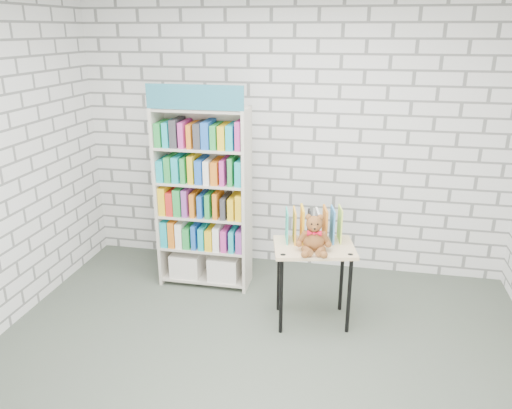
# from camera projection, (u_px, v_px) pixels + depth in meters

# --- Properties ---
(ground) EXTENTS (4.50, 4.50, 0.00)m
(ground) POSITION_uv_depth(u_px,v_px,m) (253.00, 373.00, 3.83)
(ground) COLOR #464E42
(ground) RESTS_ON ground
(room_shell) EXTENTS (4.52, 4.02, 2.81)m
(room_shell) POSITION_uv_depth(u_px,v_px,m) (253.00, 145.00, 3.24)
(room_shell) COLOR silver
(room_shell) RESTS_ON ground
(bookshelf) EXTENTS (0.91, 0.35, 2.04)m
(bookshelf) POSITION_uv_depth(u_px,v_px,m) (204.00, 197.00, 4.92)
(bookshelf) COLOR beige
(bookshelf) RESTS_ON ground
(display_table) EXTENTS (0.77, 0.61, 0.74)m
(display_table) POSITION_uv_depth(u_px,v_px,m) (314.00, 257.00, 4.32)
(display_table) COLOR #DBB683
(display_table) RESTS_ON ground
(table_books) EXTENTS (0.51, 0.31, 0.28)m
(table_books) POSITION_uv_depth(u_px,v_px,m) (313.00, 226.00, 4.34)
(table_books) COLOR #2AB89D
(table_books) RESTS_ON display_table
(teddy_bear) EXTENTS (0.30, 0.28, 0.32)m
(teddy_bear) POSITION_uv_depth(u_px,v_px,m) (314.00, 237.00, 4.14)
(teddy_bear) COLOR brown
(teddy_bear) RESTS_ON display_table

